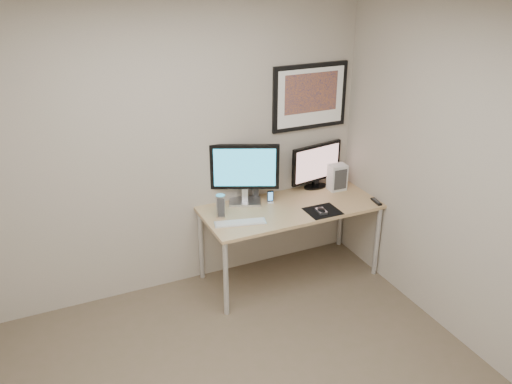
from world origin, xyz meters
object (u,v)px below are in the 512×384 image
desk (290,213)px  fan_unit (337,177)px  speaker_left (221,206)px  keyboard (240,223)px  monitor_tv (316,165)px  speaker_right (255,190)px  monitor_large (245,171)px  phone_dock (270,197)px  framed_art (310,97)px

desk → fan_unit: size_ratio=6.35×
desk → speaker_left: bearing=173.4°
keyboard → fan_unit: 1.16m
monitor_tv → speaker_right: size_ratio=3.44×
speaker_right → keyboard: 0.54m
monitor_large → phone_dock: monitor_large is taller
phone_dock → keyboard: bearing=-131.6°
speaker_left → phone_dock: (0.51, 0.07, -0.04)m
monitor_tv → speaker_left: bearing=-178.4°
framed_art → fan_unit: 0.82m
keyboard → speaker_left: bearing=131.6°
speaker_right → fan_unit: fan_unit is taller
monitor_tv → keyboard: bearing=-166.9°
desk → fan_unit: (0.58, 0.15, 0.19)m
speaker_left → framed_art: bearing=31.7°
keyboard → fan_unit: size_ratio=1.73×
monitor_large → speaker_right: (0.13, 0.06, -0.23)m
monitor_tv → fan_unit: size_ratio=2.22×
phone_dock → desk: bearing=-30.8°
framed_art → fan_unit: framed_art is taller
keyboard → desk: bearing=26.4°
desk → speaker_left: 0.67m
monitor_large → keyboard: size_ratio=1.33×
speaker_right → keyboard: (-0.33, -0.42, -0.07)m
desk → monitor_large: (-0.34, 0.24, 0.38)m
desk → framed_art: framed_art is taller
desk → monitor_tv: monitor_tv is taller
desk → monitor_tv: (0.42, 0.27, 0.30)m
phone_dock → fan_unit: fan_unit is taller
desk → phone_dock: size_ratio=13.36×
framed_art → keyboard: (-0.89, -0.45, -0.88)m
monitor_tv → speaker_left: 1.09m
monitor_tv → phone_dock: monitor_tv is taller
speaker_right → phone_dock: 0.18m
desk → framed_art: (0.35, 0.33, 0.96)m
speaker_left → keyboard: speaker_left is taller
monitor_large → speaker_right: 0.27m
fan_unit → framed_art: bearing=143.5°
monitor_large → phone_dock: (0.21, -0.10, -0.25)m
monitor_tv → speaker_right: 0.65m
desk → speaker_right: speaker_right is taller
framed_art → keyboard: bearing=-153.3°
fan_unit → phone_dock: bearing=-177.4°
monitor_large → fan_unit: 0.94m
speaker_left → speaker_right: size_ratio=1.24×
phone_dock → keyboard: phone_dock is taller
monitor_large → speaker_left: 0.40m
framed_art → monitor_large: 0.91m
speaker_right → phone_dock: (0.08, -0.16, -0.02)m
fan_unit → monitor_large: bearing=176.5°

